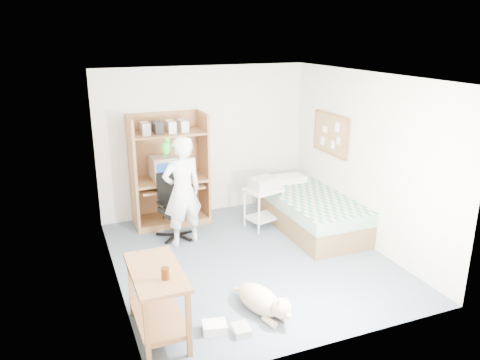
% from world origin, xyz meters
% --- Properties ---
extents(floor, '(4.00, 4.00, 0.00)m').
position_xyz_m(floor, '(0.00, 0.00, 0.00)').
color(floor, '#4C5967').
rests_on(floor, ground).
extents(wall_back, '(3.60, 0.02, 2.50)m').
position_xyz_m(wall_back, '(0.00, 2.00, 1.25)').
color(wall_back, silver).
rests_on(wall_back, floor).
extents(wall_right, '(0.02, 4.00, 2.50)m').
position_xyz_m(wall_right, '(1.80, 0.00, 1.25)').
color(wall_right, silver).
rests_on(wall_right, floor).
extents(wall_left, '(0.02, 4.00, 2.50)m').
position_xyz_m(wall_left, '(-1.80, 0.00, 1.25)').
color(wall_left, silver).
rests_on(wall_left, floor).
extents(ceiling, '(3.60, 4.00, 0.02)m').
position_xyz_m(ceiling, '(0.00, 0.00, 2.50)').
color(ceiling, white).
rests_on(ceiling, wall_back).
extents(computer_hutch, '(1.20, 0.63, 1.80)m').
position_xyz_m(computer_hutch, '(-0.70, 1.74, 0.82)').
color(computer_hutch, brown).
rests_on(computer_hutch, floor).
extents(bed, '(1.02, 2.02, 0.66)m').
position_xyz_m(bed, '(1.30, 0.62, 0.29)').
color(bed, brown).
rests_on(bed, floor).
extents(side_desk, '(0.50, 1.00, 0.75)m').
position_xyz_m(side_desk, '(-1.55, -1.20, 0.49)').
color(side_desk, brown).
rests_on(side_desk, floor).
extents(corkboard, '(0.04, 0.94, 0.66)m').
position_xyz_m(corkboard, '(1.77, 0.90, 1.45)').
color(corkboard, brown).
rests_on(corkboard, wall_right).
extents(office_chair, '(0.55, 0.55, 0.98)m').
position_xyz_m(office_chair, '(-0.78, 1.15, 0.35)').
color(office_chair, black).
rests_on(office_chair, floor).
extents(person, '(0.65, 0.49, 1.64)m').
position_xyz_m(person, '(-0.72, 0.84, 0.82)').
color(person, white).
rests_on(person, floor).
extents(parrot, '(0.12, 0.21, 0.33)m').
position_xyz_m(parrot, '(-0.92, 0.86, 1.50)').
color(parrot, '#15951D').
rests_on(parrot, person).
extents(dog, '(0.48, 0.94, 0.36)m').
position_xyz_m(dog, '(-0.39, -1.25, 0.16)').
color(dog, '#D4B48E').
rests_on(dog, floor).
extents(printer_cart, '(0.63, 0.55, 0.65)m').
position_xyz_m(printer_cart, '(0.63, 0.97, 0.43)').
color(printer_cart, silver).
rests_on(printer_cart, floor).
extents(printer, '(0.49, 0.41, 0.18)m').
position_xyz_m(printer, '(0.63, 0.97, 0.74)').
color(printer, '#ADADA8').
rests_on(printer, printer_cart).
extents(crt_monitor, '(0.41, 0.43, 0.35)m').
position_xyz_m(crt_monitor, '(-0.80, 1.75, 0.95)').
color(crt_monitor, beige).
rests_on(crt_monitor, computer_hutch).
extents(keyboard, '(0.46, 0.18, 0.03)m').
position_xyz_m(keyboard, '(-0.66, 1.58, 0.67)').
color(keyboard, beige).
rests_on(keyboard, computer_hutch).
extents(pencil_cup, '(0.08, 0.08, 0.12)m').
position_xyz_m(pencil_cup, '(-0.35, 1.65, 0.82)').
color(pencil_cup, gold).
rests_on(pencil_cup, computer_hutch).
extents(drink_glass, '(0.08, 0.08, 0.12)m').
position_xyz_m(drink_glass, '(-1.50, -1.41, 0.81)').
color(drink_glass, '#3D1E09').
rests_on(drink_glass, side_desk).
extents(floor_box_a, '(0.29, 0.25, 0.10)m').
position_xyz_m(floor_box_a, '(-1.00, -1.38, 0.05)').
color(floor_box_a, white).
rests_on(floor_box_a, floor).
extents(floor_box_b, '(0.19, 0.23, 0.08)m').
position_xyz_m(floor_box_b, '(-0.75, -1.51, 0.04)').
color(floor_box_b, '#A6A6A1').
rests_on(floor_box_b, floor).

